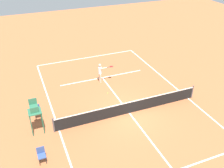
# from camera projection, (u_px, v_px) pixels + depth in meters

# --- Properties ---
(ground_plane) EXTENTS (60.00, 60.00, 0.00)m
(ground_plane) POSITION_uv_depth(u_px,v_px,m) (129.00, 113.00, 18.16)
(ground_plane) COLOR #B76038
(court_lines) EXTENTS (10.16, 20.43, 0.01)m
(court_lines) POSITION_uv_depth(u_px,v_px,m) (129.00, 113.00, 18.16)
(court_lines) COLOR white
(court_lines) RESTS_ON ground
(tennis_net) EXTENTS (10.76, 0.10, 1.07)m
(tennis_net) POSITION_uv_depth(u_px,v_px,m) (130.00, 107.00, 17.91)
(tennis_net) COLOR #4C4C51
(tennis_net) RESTS_ON ground
(player_serving) EXTENTS (1.29, 0.51, 1.72)m
(player_serving) POSITION_uv_depth(u_px,v_px,m) (101.00, 71.00, 21.46)
(player_serving) COLOR beige
(player_serving) RESTS_ON ground
(tennis_ball) EXTENTS (0.07, 0.07, 0.07)m
(tennis_ball) POSITION_uv_depth(u_px,v_px,m) (108.00, 93.00, 20.38)
(tennis_ball) COLOR #CCE033
(tennis_ball) RESTS_ON ground
(umpire_chair) EXTENTS (0.80, 0.80, 2.41)m
(umpire_chair) POSITION_uv_depth(u_px,v_px,m) (34.00, 111.00, 15.68)
(umpire_chair) COLOR #2D6B4C
(umpire_chair) RESTS_ON ground
(courtside_chair_mid) EXTENTS (0.44, 0.46, 0.95)m
(courtside_chair_mid) POSITION_uv_depth(u_px,v_px,m) (37.00, 111.00, 17.51)
(courtside_chair_mid) COLOR #262626
(courtside_chair_mid) RESTS_ON ground
(courtside_chair_far) EXTENTS (0.44, 0.46, 0.95)m
(courtside_chair_far) POSITION_uv_depth(u_px,v_px,m) (41.00, 154.00, 14.03)
(courtside_chair_far) COLOR #262626
(courtside_chair_far) RESTS_ON ground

